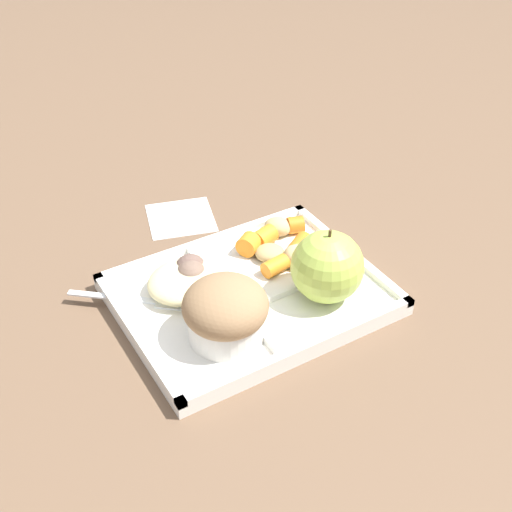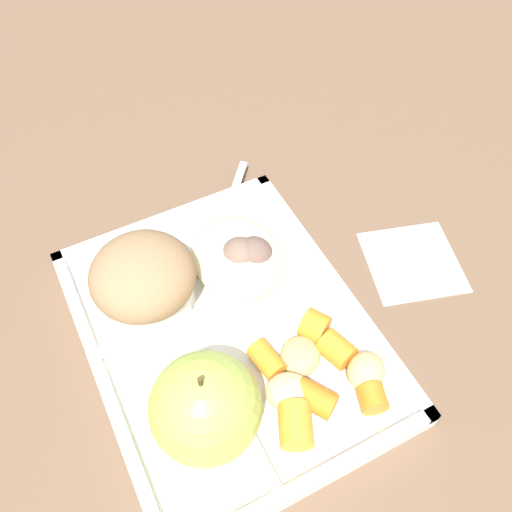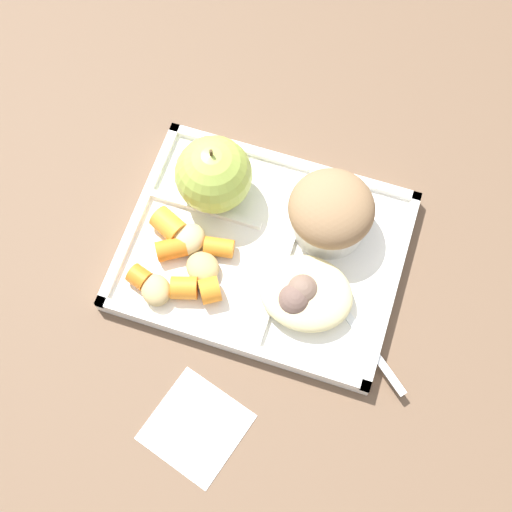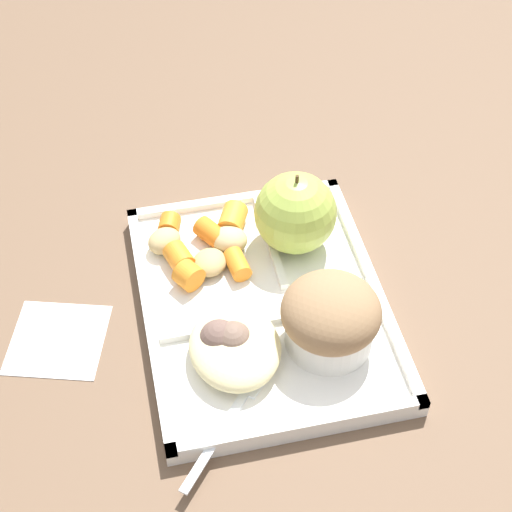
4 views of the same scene
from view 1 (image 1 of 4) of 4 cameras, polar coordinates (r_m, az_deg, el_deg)
ground at (r=0.81m, az=-0.49°, el=-3.81°), size 6.00×6.00×0.00m
lunch_tray at (r=0.81m, az=-0.47°, el=-3.38°), size 0.30×0.24×0.02m
green_apple at (r=0.78m, az=6.02°, el=-0.90°), size 0.09×0.09×0.09m
bran_muffin at (r=0.73m, az=-2.57°, el=-4.71°), size 0.09×0.09×0.07m
carrot_slice_near_corner at (r=0.87m, az=0.73°, el=1.63°), size 0.03×0.03×0.02m
carrot_slice_back at (r=0.83m, az=1.64°, el=-0.85°), size 0.03×0.02×0.02m
carrot_slice_small at (r=0.85m, az=5.37°, el=0.38°), size 0.04×0.04×0.03m
carrot_slice_tilted at (r=0.90m, az=3.35°, el=2.62°), size 0.03×0.03×0.02m
carrot_slice_diagonal at (r=0.86m, az=3.70°, el=0.88°), size 0.04×0.04×0.02m
carrot_slice_edge at (r=0.86m, az=-0.63°, el=0.98°), size 0.03×0.03×0.03m
potato_chunk_corner at (r=0.85m, az=1.18°, el=0.27°), size 0.05×0.05×0.02m
potato_chunk_large at (r=0.89m, az=1.85°, el=2.49°), size 0.05×0.05×0.02m
potato_chunk_browned at (r=0.84m, az=3.52°, el=0.06°), size 0.05×0.05×0.02m
egg_noodle_pile at (r=0.80m, az=-5.66°, el=-2.02°), size 0.10×0.08×0.03m
meatball_center at (r=0.80m, az=-5.46°, el=-1.70°), size 0.04×0.04×0.04m
meatball_front at (r=0.81m, az=-5.52°, el=-1.14°), size 0.04×0.04×0.04m
meatball_side at (r=0.80m, az=-5.44°, el=-1.66°), size 0.04×0.04×0.04m
meatball_back at (r=0.80m, az=-5.66°, el=-1.95°), size 0.03×0.03×0.03m
plastic_fork at (r=0.80m, az=-9.32°, el=-3.71°), size 0.13×0.11×0.00m
paper_napkin at (r=0.96m, az=-6.34°, el=3.22°), size 0.11×0.11×0.00m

